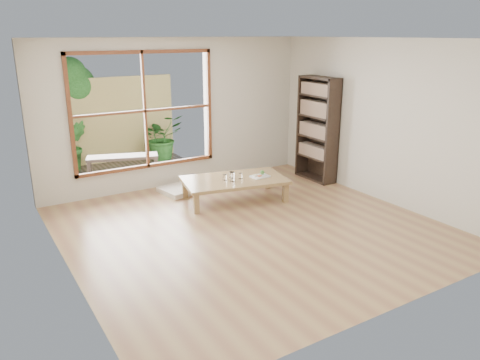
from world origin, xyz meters
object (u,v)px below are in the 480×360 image
Objects in this scene: bookshelf at (317,129)px; food_tray at (260,175)px; low_table at (234,181)px; garden_bench at (123,159)px.

bookshelf is 6.33× the size of food_tray.
low_table is 0.46m from food_tray.
food_tray is 2.80m from garden_bench.
bookshelf reaches higher than food_tray.
low_table is 2.03m from bookshelf.
low_table is 6.06× the size of food_tray.
low_table is 1.34× the size of garden_bench.
garden_bench is at bearing 123.13° from food_tray.
garden_bench reaches higher than low_table.
garden_bench is (-1.18, 2.16, 0.06)m from low_table.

